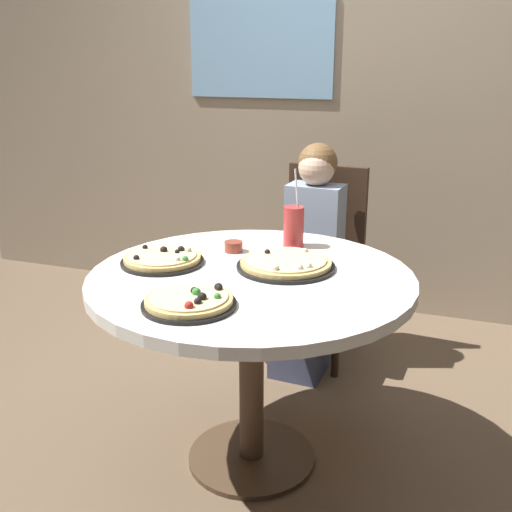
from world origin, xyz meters
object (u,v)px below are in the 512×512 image
diner_child (309,271)px  pizza_cheese (190,301)px  chair_wooden (320,251)px  dining_table (251,303)px  pizza_pepperoni (163,259)px  sauce_bowl (234,247)px  pizza_veggie (286,264)px  soda_cup (294,226)px

diner_child → pizza_cheese: 1.19m
chair_wooden → pizza_cheese: bearing=-93.5°
dining_table → pizza_pepperoni: (-0.34, -0.00, 0.12)m
dining_table → sauce_bowl: (-0.15, 0.22, 0.13)m
dining_table → sauce_bowl: size_ratio=16.10×
pizza_pepperoni → sauce_bowl: (0.19, 0.22, 0.00)m
pizza_veggie → pizza_cheese: bearing=-111.7°
pizza_veggie → pizza_pepperoni: size_ratio=1.16×
dining_table → chair_wooden: bearing=89.7°
pizza_veggie → pizza_pepperoni: (-0.44, -0.10, 0.00)m
pizza_cheese → sauce_bowl: bearing=97.7°
diner_child → soda_cup: diner_child is taller
sauce_bowl → dining_table: bearing=-55.2°
diner_child → pizza_veggie: diner_child is taller
dining_table → soda_cup: soda_cup is taller
pizza_veggie → pizza_pepperoni: pizza_pepperoni is taller
pizza_cheese → soda_cup: soda_cup is taller
chair_wooden → pizza_pepperoni: bearing=-109.1°
pizza_pepperoni → soda_cup: bearing=42.7°
chair_wooden → diner_child: size_ratio=0.88×
chair_wooden → soda_cup: (0.04, -0.64, 0.30)m
pizza_cheese → soda_cup: 0.70m
pizza_cheese → sauce_bowl: (-0.07, 0.55, 0.00)m
pizza_veggie → sauce_bowl: 0.27m
soda_cup → sauce_bowl: soda_cup is taller
dining_table → diner_child: diner_child is taller
pizza_veggie → pizza_pepperoni: bearing=-167.1°
dining_table → pizza_cheese: size_ratio=3.92×
dining_table → chair_wooden: size_ratio=1.19×
diner_child → chair_wooden: bearing=86.7°
dining_table → sauce_bowl: bearing=124.8°
sauce_bowl → chair_wooden: bearing=78.7°
soda_cup → dining_table: bearing=-97.5°
pizza_veggie → sauce_bowl: pizza_veggie is taller
pizza_cheese → diner_child: bearing=86.4°
dining_table → pizza_veggie: (0.09, 0.10, 0.12)m
chair_wooden → sauce_bowl: chair_wooden is taller
pizza_pepperoni → sauce_bowl: size_ratio=4.30×
soda_cup → diner_child: bearing=96.4°
pizza_veggie → soda_cup: size_ratio=1.14×
chair_wooden → pizza_cheese: chair_wooden is taller
chair_wooden → sauce_bowl: (-0.16, -0.78, 0.24)m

